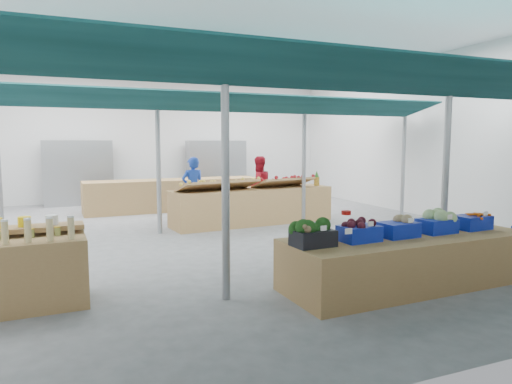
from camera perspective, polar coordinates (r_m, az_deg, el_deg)
floor at (r=9.86m, az=-5.63°, el=-5.25°), size 13.00×13.00×0.00m
hall at (r=11.08m, az=-7.95°, el=9.72°), size 13.00×13.00×13.00m
pole_grid at (r=8.30m, az=2.73°, el=5.22°), size 10.00×4.60×3.00m
awnings at (r=8.34m, az=2.77°, el=11.89°), size 9.50×7.08×0.30m
back_shelving_left at (r=15.30m, az=-21.30°, el=2.19°), size 2.00×0.50×2.00m
back_shelving_right at (r=16.02m, az=-4.98°, el=2.75°), size 2.00×0.50×2.00m
bottle_shelf at (r=6.18m, az=-29.16°, el=-8.67°), size 1.88×1.18×1.10m
veg_counter at (r=6.65m, az=18.50°, el=-8.11°), size 3.58×1.30×0.69m
fruit_counter at (r=11.02m, az=-0.38°, el=-1.77°), size 4.06×1.34×0.85m
far_counter at (r=13.44m, az=-10.24°, el=-0.33°), size 5.03×1.17×0.90m
vendor_left at (r=11.65m, az=-7.90°, el=0.43°), size 0.62×0.44×1.59m
vendor_right at (r=12.22m, az=0.30°, el=0.76°), size 0.83×0.68×1.59m
crate_broccoli at (r=5.63m, az=7.15°, el=-5.15°), size 0.52×0.42×0.35m
crate_beets at (r=6.02m, az=12.77°, el=-4.77°), size 0.52×0.42×0.29m
crate_celeriac at (r=6.42m, az=17.36°, el=-4.12°), size 0.52×0.42×0.31m
crate_cabbage at (r=6.89m, az=21.66°, el=-3.46°), size 0.52×0.42×0.35m
crate_carrots at (r=7.40m, az=25.37°, el=-3.35°), size 0.52×0.42×0.29m
sparrow at (r=5.43m, az=6.41°, el=-4.60°), size 0.12×0.09×0.11m
pole_ribbon at (r=5.67m, az=11.24°, el=-2.76°), size 0.12×0.12×0.28m
apple_heap_yellow at (r=10.46m, az=-4.75°, el=1.05°), size 2.00×1.07×0.27m
apple_heap_red at (r=11.27m, az=3.47°, el=1.43°), size 1.61×0.99×0.27m
pineapple at (r=11.82m, az=7.59°, el=1.68°), size 0.14×0.14×0.39m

